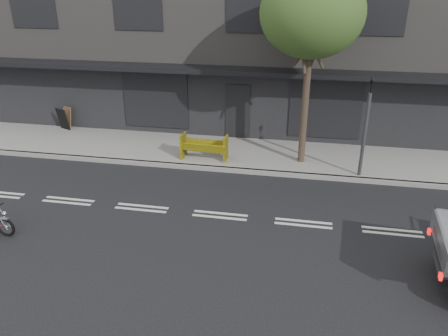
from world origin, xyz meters
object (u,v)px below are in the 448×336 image
street_tree (312,14)px  sandwich_board (63,119)px  construction_barrier (203,149)px  traffic_light_pole (365,133)px

street_tree → sandwich_board: bearing=170.9°
construction_barrier → traffic_light_pole: bearing=-1.8°
street_tree → construction_barrier: 5.88m
street_tree → sandwich_board: (-10.39, 1.66, -4.65)m
traffic_light_pole → construction_barrier: 5.63m
sandwich_board → street_tree: bearing=14.9°
traffic_light_pole → sandwich_board: size_ratio=3.65×
traffic_light_pole → sandwich_board: (-12.39, 2.51, -1.02)m
sandwich_board → construction_barrier: bearing=5.1°
construction_barrier → sandwich_board: 7.24m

